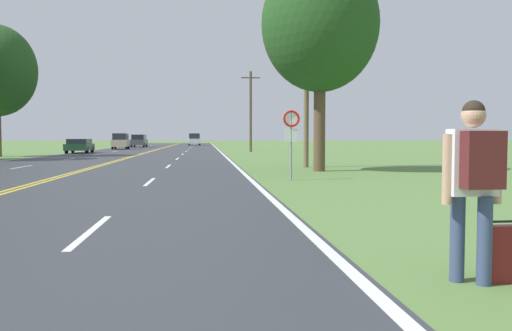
# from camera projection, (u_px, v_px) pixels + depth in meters

# --- Properties ---
(hitchhiker_person) EXTENTS (0.61, 0.43, 1.80)m
(hitchhiker_person) POSITION_uv_depth(u_px,v_px,m) (474.00, 172.00, 5.24)
(hitchhiker_person) COLOR #38476B
(hitchhiker_person) RESTS_ON ground
(suitcase) EXTENTS (0.45, 0.15, 0.62)m
(suitcase) POSITION_uv_depth(u_px,v_px,m) (502.00, 254.00, 5.35)
(suitcase) COLOR maroon
(suitcase) RESTS_ON ground
(traffic_sign) EXTENTS (0.60, 0.10, 2.34)m
(traffic_sign) POSITION_uv_depth(u_px,v_px,m) (291.00, 127.00, 17.84)
(traffic_sign) COLOR gray
(traffic_sign) RESTS_ON ground
(utility_pole_midground) EXTENTS (1.80, 0.24, 9.72)m
(utility_pole_midground) POSITION_uv_depth(u_px,v_px,m) (307.00, 60.00, 25.20)
(utility_pole_midground) COLOR brown
(utility_pole_midground) RESTS_ON ground
(utility_pole_far) EXTENTS (1.80, 0.24, 7.61)m
(utility_pole_far) POSITION_uv_depth(u_px,v_px,m) (251.00, 110.00, 51.31)
(utility_pole_far) COLOR brown
(utility_pole_far) RESTS_ON ground
(tree_mid_treeline) EXTENTS (4.85, 4.85, 8.87)m
(tree_mid_treeline) POSITION_uv_depth(u_px,v_px,m) (320.00, 25.00, 22.31)
(tree_mid_treeline) COLOR brown
(tree_mid_treeline) RESTS_ON ground
(car_dark_green_hatchback_approaching) EXTENTS (2.01, 4.26, 1.25)m
(car_dark_green_hatchback_approaching) POSITION_uv_depth(u_px,v_px,m) (80.00, 145.00, 46.97)
(car_dark_green_hatchback_approaching) COLOR black
(car_dark_green_hatchback_approaching) RESTS_ON ground
(car_champagne_suv_mid_near) EXTENTS (1.89, 4.25, 1.81)m
(car_champagne_suv_mid_near) POSITION_uv_depth(u_px,v_px,m) (121.00, 141.00, 61.75)
(car_champagne_suv_mid_near) COLOR black
(car_champagne_suv_mid_near) RESTS_ON ground
(car_dark_grey_van_mid_far) EXTENTS (1.90, 4.81, 1.72)m
(car_dark_grey_van_mid_far) POSITION_uv_depth(u_px,v_px,m) (139.00, 140.00, 74.00)
(car_dark_grey_van_mid_far) COLOR black
(car_dark_grey_van_mid_far) RESTS_ON ground
(car_white_van_receding) EXTENTS (2.11, 4.38, 1.96)m
(car_white_van_receding) POSITION_uv_depth(u_px,v_px,m) (194.00, 139.00, 89.49)
(car_white_van_receding) COLOR black
(car_white_van_receding) RESTS_ON ground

